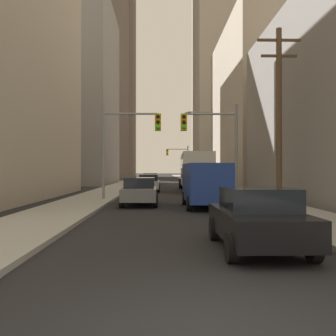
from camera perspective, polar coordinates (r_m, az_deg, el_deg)
sidewalk_left at (r=54.74m, az=-5.83°, el=-2.20°), size 3.14×160.00×0.15m
sidewalk_right at (r=54.86m, az=4.79°, el=-2.19°), size 3.14×160.00×0.15m
city_bus at (r=36.31m, az=3.99°, el=-0.27°), size 2.89×11.58×3.40m
cargo_van_blue at (r=20.27m, az=5.41°, el=-2.12°), size 2.16×5.24×2.26m
sedan_black at (r=9.85m, az=12.78°, el=-7.12°), size 1.95×4.21×1.52m
sedan_grey at (r=21.50m, az=-4.10°, el=-3.38°), size 1.95×4.20×1.52m
sedan_silver at (r=34.69m, az=-2.80°, el=-2.18°), size 1.95×4.20×1.52m
sedan_white at (r=48.79m, az=-2.56°, el=-1.62°), size 1.95×4.23×1.52m
sedan_beige at (r=41.76m, az=-2.84°, el=-1.85°), size 1.95×4.22×1.52m
traffic_signal_near_left at (r=24.46m, az=-5.72°, el=4.65°), size 3.63×0.44×6.00m
traffic_signal_near_right at (r=24.60m, az=6.41°, el=4.61°), size 3.53×0.44×6.00m
traffic_signal_far_right at (r=66.46m, az=1.52°, el=1.57°), size 3.76×0.44×6.00m
utility_pole_right at (r=20.84m, az=15.75°, el=7.67°), size 2.20×0.28×9.09m
street_lamp_right at (r=36.81m, az=5.72°, el=3.83°), size 2.58×0.32×7.50m
building_left_mid_office at (r=57.93m, az=-18.49°, el=10.04°), size 20.89×18.03×24.53m
building_left_far_tower at (r=105.04m, az=-11.13°, el=18.49°), size 21.04×25.24×71.30m
building_right_mid_block at (r=54.35m, az=16.41°, el=8.31°), size 16.06×24.70×20.04m
building_right_far_highrise at (r=99.22m, az=9.74°, el=16.86°), size 19.17×20.02×62.20m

